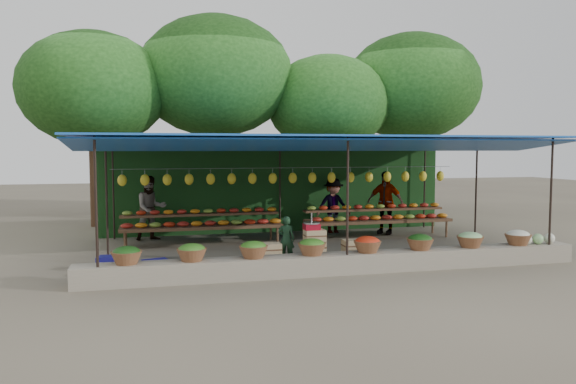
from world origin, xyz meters
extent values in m
plane|color=brown|center=(0.00, 0.00, 0.00)|extent=(60.00, 60.00, 0.00)
cube|color=gray|center=(0.00, -2.75, 0.20)|extent=(10.60, 0.55, 0.40)
cylinder|color=black|center=(-4.80, -2.90, 1.40)|extent=(0.05, 0.05, 2.80)
cylinder|color=black|center=(0.00, -2.90, 1.40)|extent=(0.05, 0.05, 2.80)
cylinder|color=black|center=(4.80, -2.90, 1.40)|extent=(0.05, 0.05, 2.80)
cylinder|color=black|center=(-4.80, 0.00, 1.40)|extent=(0.05, 0.05, 2.80)
cylinder|color=black|center=(4.80, 0.00, 1.40)|extent=(0.05, 0.05, 2.80)
cylinder|color=black|center=(-4.80, 2.90, 1.40)|extent=(0.05, 0.05, 2.80)
cylinder|color=black|center=(0.00, 2.90, 1.40)|extent=(0.05, 0.05, 2.80)
cylinder|color=black|center=(4.80, 2.90, 1.40)|extent=(0.05, 0.05, 2.80)
cube|color=#1752AF|center=(0.00, 0.00, 2.80)|extent=(10.80, 6.60, 0.04)
cube|color=#1752AF|center=(0.00, -2.00, 2.62)|extent=(10.80, 2.19, 0.26)
cube|color=#1752AF|center=(0.00, 2.00, 2.62)|extent=(10.80, 2.19, 0.26)
cylinder|color=gray|center=(0.00, 1.40, 2.02)|extent=(9.60, 0.01, 0.01)
ellipsoid|color=yellow|center=(-4.50, 1.40, 1.74)|extent=(0.23, 0.17, 0.30)
ellipsoid|color=yellow|center=(-3.94, 1.40, 1.74)|extent=(0.23, 0.17, 0.30)
ellipsoid|color=yellow|center=(-3.38, 1.40, 1.74)|extent=(0.23, 0.17, 0.30)
ellipsoid|color=yellow|center=(-2.81, 1.40, 1.74)|extent=(0.23, 0.17, 0.30)
ellipsoid|color=yellow|center=(-2.25, 1.40, 1.74)|extent=(0.23, 0.17, 0.30)
ellipsoid|color=yellow|center=(-1.69, 1.40, 1.74)|extent=(0.23, 0.17, 0.30)
ellipsoid|color=yellow|center=(-1.12, 1.40, 1.74)|extent=(0.23, 0.17, 0.30)
ellipsoid|color=yellow|center=(-0.56, 1.40, 1.74)|extent=(0.23, 0.17, 0.30)
ellipsoid|color=yellow|center=(0.00, 1.40, 1.74)|extent=(0.23, 0.17, 0.30)
ellipsoid|color=yellow|center=(0.56, 1.40, 1.74)|extent=(0.23, 0.17, 0.30)
ellipsoid|color=yellow|center=(1.12, 1.40, 1.74)|extent=(0.23, 0.17, 0.30)
ellipsoid|color=yellow|center=(1.69, 1.40, 1.74)|extent=(0.23, 0.17, 0.30)
ellipsoid|color=yellow|center=(2.25, 1.40, 1.74)|extent=(0.23, 0.17, 0.30)
ellipsoid|color=yellow|center=(2.81, 1.40, 1.74)|extent=(0.23, 0.17, 0.30)
ellipsoid|color=yellow|center=(3.38, 1.40, 1.74)|extent=(0.23, 0.17, 0.30)
ellipsoid|color=yellow|center=(3.94, 1.40, 1.74)|extent=(0.23, 0.17, 0.30)
ellipsoid|color=yellow|center=(4.50, 1.40, 1.74)|extent=(0.23, 0.17, 0.30)
ellipsoid|color=#194512|center=(-4.30, -2.75, 0.62)|extent=(0.52, 0.52, 0.23)
ellipsoid|color=#36701E|center=(-3.10, -2.75, 0.62)|extent=(0.52, 0.52, 0.23)
ellipsoid|color=#36701E|center=(-1.90, -2.75, 0.62)|extent=(0.52, 0.52, 0.23)
ellipsoid|color=#36701E|center=(-0.70, -2.75, 0.62)|extent=(0.52, 0.52, 0.23)
ellipsoid|color=red|center=(0.50, -2.75, 0.62)|extent=(0.52, 0.52, 0.23)
ellipsoid|color=#194512|center=(1.70, -2.75, 0.62)|extent=(0.52, 0.52, 0.23)
ellipsoid|color=#8DC77C|center=(2.90, -2.75, 0.62)|extent=(0.52, 0.52, 0.23)
ellipsoid|color=beige|center=(4.10, -2.75, 0.62)|extent=(0.52, 0.52, 0.23)
cube|color=#19481C|center=(0.00, 3.15, 1.25)|extent=(10.60, 0.06, 2.50)
cylinder|color=#382314|center=(-5.50, 5.80, 1.98)|extent=(0.36, 0.36, 3.97)
ellipsoid|color=#14380F|center=(-5.50, 5.80, 4.46)|extent=(4.77, 4.77, 3.69)
cylinder|color=#382314|center=(-1.50, 6.20, 2.24)|extent=(0.36, 0.36, 4.48)
ellipsoid|color=#14380F|center=(-1.50, 6.20, 5.04)|extent=(5.39, 5.39, 4.17)
cylinder|color=#382314|center=(2.50, 5.90, 1.86)|extent=(0.36, 0.36, 3.71)
ellipsoid|color=#14380F|center=(2.50, 5.90, 4.18)|extent=(4.47, 4.47, 3.45)
cylinder|color=#382314|center=(6.00, 6.30, 2.18)|extent=(0.36, 0.36, 4.35)
ellipsoid|color=#14380F|center=(6.00, 6.30, 4.90)|extent=(5.24, 5.24, 4.05)
cube|color=#4F311F|center=(-2.50, 1.30, 0.50)|extent=(4.20, 0.95, 0.08)
cube|color=#4F311F|center=(-2.50, 1.60, 0.78)|extent=(4.20, 0.35, 0.06)
cylinder|color=#4F311F|center=(-4.45, 0.90, 0.25)|extent=(0.06, 0.06, 0.50)
cylinder|color=#4F311F|center=(-0.55, 0.90, 0.25)|extent=(0.06, 0.06, 0.50)
cylinder|color=#4F311F|center=(-4.45, 1.70, 0.25)|extent=(0.06, 0.06, 0.50)
cylinder|color=#4F311F|center=(-0.55, 1.70, 0.25)|extent=(0.06, 0.06, 0.50)
ellipsoid|color=#AE2418|center=(-4.40, 1.15, 0.60)|extent=(0.31, 0.26, 0.13)
ellipsoid|color=olive|center=(-4.40, 1.60, 0.87)|extent=(0.26, 0.22, 0.12)
ellipsoid|color=orange|center=(-4.05, 1.15, 0.60)|extent=(0.31, 0.26, 0.13)
ellipsoid|color=red|center=(-4.05, 1.60, 0.87)|extent=(0.26, 0.22, 0.12)
ellipsoid|color=olive|center=(-3.70, 1.15, 0.60)|extent=(0.31, 0.26, 0.13)
ellipsoid|color=#AE2418|center=(-3.70, 1.60, 0.87)|extent=(0.26, 0.22, 0.12)
ellipsoid|color=red|center=(-3.35, 1.15, 0.60)|extent=(0.31, 0.26, 0.13)
ellipsoid|color=orange|center=(-3.35, 1.60, 0.87)|extent=(0.26, 0.22, 0.12)
ellipsoid|color=#AE2418|center=(-3.00, 1.15, 0.60)|extent=(0.31, 0.26, 0.13)
ellipsoid|color=#AE2418|center=(-3.00, 1.60, 0.87)|extent=(0.26, 0.22, 0.12)
ellipsoid|color=orange|center=(-2.65, 1.15, 0.60)|extent=(0.31, 0.26, 0.13)
ellipsoid|color=orange|center=(-2.65, 1.60, 0.87)|extent=(0.26, 0.22, 0.12)
ellipsoid|color=#AE2418|center=(-2.30, 1.15, 0.60)|extent=(0.31, 0.26, 0.13)
ellipsoid|color=olive|center=(-2.30, 1.60, 0.87)|extent=(0.26, 0.22, 0.12)
ellipsoid|color=orange|center=(-1.95, 1.15, 0.60)|extent=(0.31, 0.26, 0.13)
ellipsoid|color=red|center=(-1.95, 1.60, 0.87)|extent=(0.26, 0.22, 0.12)
ellipsoid|color=olive|center=(-1.60, 1.15, 0.60)|extent=(0.31, 0.26, 0.13)
ellipsoid|color=#AE2418|center=(-1.60, 1.60, 0.87)|extent=(0.26, 0.22, 0.12)
ellipsoid|color=red|center=(-1.25, 1.15, 0.60)|extent=(0.31, 0.26, 0.13)
ellipsoid|color=orange|center=(-1.25, 1.60, 0.87)|extent=(0.26, 0.22, 0.12)
ellipsoid|color=#AE2418|center=(-0.90, 1.15, 0.60)|extent=(0.31, 0.26, 0.13)
ellipsoid|color=#AE2418|center=(-0.90, 1.60, 0.87)|extent=(0.26, 0.22, 0.12)
ellipsoid|color=orange|center=(-0.55, 1.15, 0.60)|extent=(0.31, 0.26, 0.13)
ellipsoid|color=orange|center=(-0.55, 1.60, 0.87)|extent=(0.26, 0.22, 0.12)
cube|color=#4F311F|center=(2.50, 1.30, 0.50)|extent=(4.20, 0.95, 0.08)
cube|color=#4F311F|center=(2.50, 1.60, 0.78)|extent=(4.20, 0.35, 0.06)
cylinder|color=#4F311F|center=(0.55, 0.90, 0.25)|extent=(0.06, 0.06, 0.50)
cylinder|color=#4F311F|center=(4.45, 0.90, 0.25)|extent=(0.06, 0.06, 0.50)
cylinder|color=#4F311F|center=(0.55, 1.70, 0.25)|extent=(0.06, 0.06, 0.50)
cylinder|color=#4F311F|center=(4.45, 1.70, 0.25)|extent=(0.06, 0.06, 0.50)
ellipsoid|color=#AE2418|center=(0.60, 1.15, 0.60)|extent=(0.31, 0.26, 0.13)
ellipsoid|color=olive|center=(0.60, 1.60, 0.87)|extent=(0.26, 0.22, 0.12)
ellipsoid|color=orange|center=(0.95, 1.15, 0.60)|extent=(0.31, 0.26, 0.13)
ellipsoid|color=red|center=(0.95, 1.60, 0.87)|extent=(0.26, 0.22, 0.12)
ellipsoid|color=olive|center=(1.30, 1.15, 0.60)|extent=(0.31, 0.26, 0.13)
ellipsoid|color=#AE2418|center=(1.30, 1.60, 0.87)|extent=(0.26, 0.22, 0.12)
ellipsoid|color=red|center=(1.65, 1.15, 0.60)|extent=(0.31, 0.26, 0.13)
ellipsoid|color=orange|center=(1.65, 1.60, 0.87)|extent=(0.26, 0.22, 0.12)
ellipsoid|color=#AE2418|center=(2.00, 1.15, 0.60)|extent=(0.31, 0.26, 0.13)
ellipsoid|color=#AE2418|center=(2.00, 1.60, 0.87)|extent=(0.26, 0.22, 0.12)
ellipsoid|color=orange|center=(2.35, 1.15, 0.60)|extent=(0.31, 0.26, 0.13)
ellipsoid|color=orange|center=(2.35, 1.60, 0.87)|extent=(0.26, 0.22, 0.12)
ellipsoid|color=#AE2418|center=(2.70, 1.15, 0.60)|extent=(0.31, 0.26, 0.13)
ellipsoid|color=olive|center=(2.70, 1.60, 0.87)|extent=(0.26, 0.22, 0.12)
ellipsoid|color=orange|center=(3.05, 1.15, 0.60)|extent=(0.31, 0.26, 0.13)
ellipsoid|color=red|center=(3.05, 1.60, 0.87)|extent=(0.26, 0.22, 0.12)
ellipsoid|color=olive|center=(3.40, 1.15, 0.60)|extent=(0.31, 0.26, 0.13)
ellipsoid|color=#AE2418|center=(3.40, 1.60, 0.87)|extent=(0.26, 0.22, 0.12)
ellipsoid|color=red|center=(3.75, 1.15, 0.60)|extent=(0.31, 0.26, 0.13)
ellipsoid|color=orange|center=(3.75, 1.60, 0.87)|extent=(0.26, 0.22, 0.12)
ellipsoid|color=#AE2418|center=(4.10, 1.15, 0.60)|extent=(0.31, 0.26, 0.13)
ellipsoid|color=#AE2418|center=(4.10, 1.60, 0.87)|extent=(0.26, 0.22, 0.12)
ellipsoid|color=orange|center=(4.45, 1.15, 0.60)|extent=(0.31, 0.26, 0.13)
ellipsoid|color=orange|center=(4.45, 1.60, 0.87)|extent=(0.26, 0.22, 0.12)
cube|color=tan|center=(-1.35, -1.79, 0.12)|extent=(0.45, 0.35, 0.25)
cube|color=tan|center=(-1.35, -1.79, 0.39)|extent=(0.45, 0.35, 0.25)
cube|color=tan|center=(-0.35, -1.79, 0.12)|extent=(0.45, 0.35, 0.25)
cube|color=tan|center=(-0.35, -1.79, 0.39)|extent=(0.45, 0.35, 0.25)
cube|color=tan|center=(-0.35, -1.79, 0.65)|extent=(0.45, 0.35, 0.25)
cube|color=tan|center=(0.55, -1.79, 0.12)|extent=(0.45, 0.35, 0.25)
cube|color=tan|center=(0.55, -1.79, 0.39)|extent=(0.45, 0.35, 0.25)
cube|color=#AB0D21|center=(-0.42, -1.79, 0.84)|extent=(0.33, 0.29, 0.13)
cylinder|color=gray|center=(-0.42, -1.79, 0.92)|extent=(0.36, 0.36, 0.03)
cylinder|color=gray|center=(-0.42, -1.79, 1.03)|extent=(0.03, 0.03, 0.24)
imported|color=#1B3C24|center=(-0.89, -1.38, 0.52)|extent=(0.44, 0.37, 1.04)
imported|color=slate|center=(-3.79, 2.45, 0.90)|extent=(1.02, 0.89, 1.79)
imported|color=slate|center=(1.56, 2.50, 0.83)|extent=(1.07, 0.62, 1.65)
imported|color=slate|center=(3.02, 1.97, 0.94)|extent=(1.12, 1.08, 1.88)
cube|color=navy|center=(-3.76, -1.91, 0.15)|extent=(0.57, 0.48, 0.29)
cube|color=navy|center=(-4.68, -1.33, 0.15)|extent=(0.57, 0.47, 0.30)
camera|label=1|loc=(-3.95, -13.47, 2.54)|focal=35.00mm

